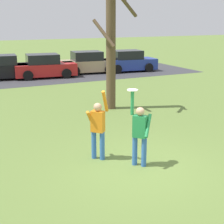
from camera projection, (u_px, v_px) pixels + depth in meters
ground_plane at (140, 167)px, 9.26m from camera, size 120.00×120.00×0.00m
person_catcher at (140, 131)px, 9.13m from camera, size 0.55×0.57×2.08m
person_defender at (98, 126)px, 9.58m from camera, size 0.64×0.66×2.05m
frisbee_disc at (132, 90)px, 8.92m from camera, size 0.29×0.29×0.02m
parked_car_black at (2, 68)px, 22.69m from camera, size 4.27×2.37×1.59m
parked_car_red at (45, 67)px, 23.32m from camera, size 4.27×2.37×1.59m
parked_car_tan at (88, 63)px, 25.28m from camera, size 4.27×2.37×1.59m
parked_car_blue at (128, 62)px, 26.11m from camera, size 4.27×2.37×1.59m
parking_strip at (48, 76)px, 23.91m from camera, size 22.31×6.40×0.01m
bare_tree_tall at (111, 42)px, 14.59m from camera, size 1.79×1.29×5.65m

